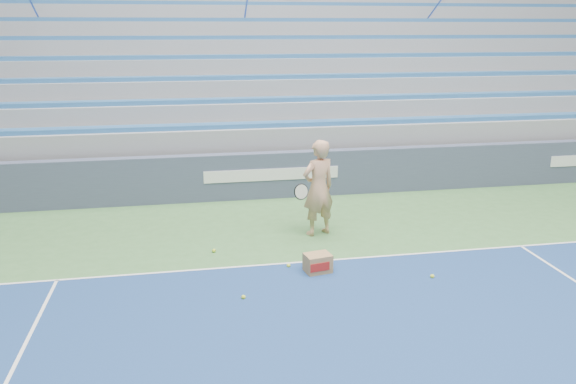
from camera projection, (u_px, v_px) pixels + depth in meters
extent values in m
cube|color=white|center=(306.00, 262.00, 9.77)|extent=(10.97, 0.05, 0.00)
cube|color=#3F4760|center=(271.00, 175.00, 13.40)|extent=(30.00, 0.30, 1.10)
cube|color=white|center=(272.00, 175.00, 13.23)|extent=(3.20, 0.02, 0.28)
cube|color=gray|center=(249.00, 139.00, 17.69)|extent=(30.00, 8.50, 1.10)
cube|color=gray|center=(249.00, 114.00, 17.46)|extent=(30.00, 8.50, 0.50)
cube|color=#2C619F|center=(266.00, 124.00, 13.72)|extent=(29.60, 0.42, 0.11)
cube|color=gray|center=(247.00, 96.00, 17.72)|extent=(30.00, 7.65, 0.50)
cube|color=#2C619F|center=(262.00, 100.00, 14.38)|extent=(29.60, 0.42, 0.11)
cube|color=gray|center=(245.00, 79.00, 17.98)|extent=(30.00, 6.80, 0.50)
cube|color=#2C619F|center=(257.00, 77.00, 15.04)|extent=(29.60, 0.42, 0.11)
cube|color=gray|center=(244.00, 62.00, 18.24)|extent=(30.00, 5.95, 0.50)
cube|color=#2C619F|center=(253.00, 56.00, 15.70)|extent=(29.60, 0.42, 0.11)
cube|color=gray|center=(242.00, 46.00, 18.50)|extent=(30.00, 5.10, 0.50)
cube|color=#2C619F|center=(249.00, 37.00, 16.37)|extent=(29.60, 0.42, 0.11)
cube|color=gray|center=(240.00, 30.00, 18.76)|extent=(30.00, 4.25, 0.50)
cube|color=#2C619F|center=(246.00, 20.00, 17.03)|extent=(29.60, 0.42, 0.11)
cube|color=gray|center=(239.00, 15.00, 19.02)|extent=(30.00, 3.40, 0.50)
cube|color=#2C619F|center=(242.00, 4.00, 17.69)|extent=(29.60, 0.42, 0.11)
cube|color=gray|center=(237.00, 0.00, 19.28)|extent=(30.00, 2.55, 0.50)
cube|color=gray|center=(234.00, 35.00, 21.11)|extent=(31.00, 0.40, 7.30)
cylinder|color=#3357B4|center=(31.00, 2.00, 15.52)|extent=(0.05, 8.53, 5.04)
cylinder|color=#3357B4|center=(247.00, 4.00, 16.55)|extent=(0.05, 8.53, 5.04)
cylinder|color=#3357B4|center=(437.00, 5.00, 17.57)|extent=(0.05, 8.53, 5.04)
imported|color=tan|center=(318.00, 188.00, 10.87)|extent=(0.81, 0.66, 1.90)
cylinder|color=black|center=(303.00, 192.00, 10.57)|extent=(0.12, 0.27, 0.08)
cylinder|color=beige|center=(301.00, 192.00, 10.26)|extent=(0.29, 0.16, 0.28)
torus|color=black|center=(301.00, 192.00, 10.26)|extent=(0.31, 0.18, 0.30)
cube|color=#99754A|center=(318.00, 263.00, 9.35)|extent=(0.48, 0.39, 0.32)
cube|color=#B21E19|center=(320.00, 267.00, 9.20)|extent=(0.34, 0.08, 0.14)
sphere|color=#D3E52F|center=(214.00, 251.00, 10.21)|extent=(0.07, 0.07, 0.07)
sphere|color=#D3E52F|center=(243.00, 297.00, 8.45)|extent=(0.07, 0.07, 0.07)
sphere|color=#D3E52F|center=(289.00, 266.00, 9.57)|extent=(0.07, 0.07, 0.07)
sphere|color=#D3E52F|center=(331.00, 257.00, 9.93)|extent=(0.07, 0.07, 0.07)
sphere|color=#D3E52F|center=(432.00, 276.00, 9.16)|extent=(0.07, 0.07, 0.07)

